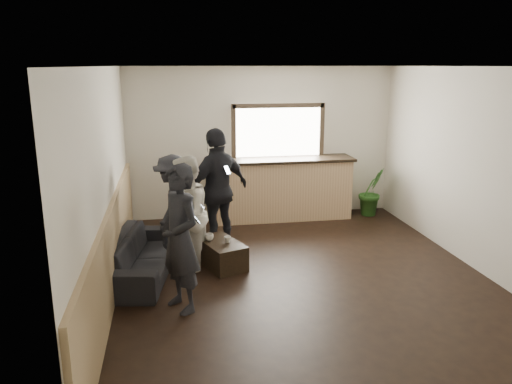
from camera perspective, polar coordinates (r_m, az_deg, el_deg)
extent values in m
cube|color=black|center=(6.98, 5.20, -9.56)|extent=(5.00, 6.00, 0.01)
cube|color=silver|center=(6.38, 5.78, 14.10)|extent=(5.00, 6.00, 0.01)
cube|color=beige|center=(9.42, 0.66, 5.66)|extent=(5.00, 0.01, 2.80)
cube|color=beige|center=(3.85, 17.36, -7.93)|extent=(5.00, 0.01, 2.80)
cube|color=beige|center=(6.36, -16.81, 0.83)|extent=(0.01, 6.00, 2.80)
cube|color=beige|center=(7.58, 24.03, 2.30)|extent=(0.01, 6.00, 2.80)
cube|color=tan|center=(6.60, -16.02, -6.35)|extent=(0.06, 5.90, 1.10)
cube|color=tan|center=(9.33, 2.82, 0.24)|extent=(2.60, 0.60, 1.10)
cube|color=black|center=(9.21, 2.86, 3.72)|extent=(2.70, 0.68, 0.05)
cube|color=white|center=(9.41, 2.52, 6.87)|extent=(1.60, 0.06, 0.90)
cube|color=#3F3326|center=(9.33, 2.59, 9.83)|extent=(1.72, 0.08, 0.08)
cube|color=#3F3326|center=(9.24, -2.57, 6.73)|extent=(0.08, 0.08, 1.06)
cube|color=#3F3326|center=(9.59, 7.50, 6.91)|extent=(0.08, 0.08, 1.06)
imported|color=black|center=(7.07, -12.92, -7.05)|extent=(1.08, 2.04, 0.57)
cube|color=black|center=(7.24, -4.01, -7.04)|extent=(0.73, 0.94, 0.37)
imported|color=silver|center=(7.22, -5.38, -5.16)|extent=(0.18, 0.18, 0.10)
imported|color=silver|center=(7.12, -3.28, -5.45)|extent=(0.11, 0.11, 0.09)
imported|color=#2D6623|center=(9.81, 13.07, 0.05)|extent=(0.61, 0.55, 0.92)
imported|color=black|center=(5.83, -8.68, -5.30)|extent=(0.68, 0.76, 1.75)
cube|color=black|center=(5.88, -6.91, -3.10)|extent=(0.12, 0.11, 0.12)
cube|color=white|center=(5.87, -6.91, -3.08)|extent=(0.10, 0.09, 0.11)
imported|color=silver|center=(6.96, -8.00, -2.54)|extent=(0.81, 0.93, 1.63)
cube|color=black|center=(6.87, -6.27, -1.39)|extent=(0.11, 0.09, 0.12)
cube|color=white|center=(6.86, -6.26, -1.37)|extent=(0.09, 0.08, 0.11)
imported|color=black|center=(7.66, -9.49, -1.44)|extent=(0.82, 1.11, 1.53)
cube|color=black|center=(7.52, -7.98, 0.92)|extent=(0.11, 0.10, 0.12)
cube|color=white|center=(7.51, -7.98, 0.94)|extent=(0.09, 0.08, 0.11)
imported|color=black|center=(7.69, -4.34, 0.25)|extent=(1.19, 1.01, 1.91)
cube|color=black|center=(7.45, -3.31, 2.51)|extent=(0.11, 0.12, 0.12)
cube|color=white|center=(7.44, -3.30, 2.53)|extent=(0.10, 0.10, 0.11)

